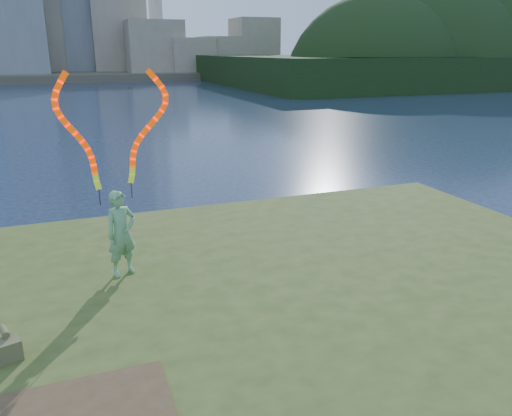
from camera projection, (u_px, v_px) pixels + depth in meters
name	position (u px, v px, depth m)	size (l,w,h in m)	color
ground	(180.00, 339.00, 8.63)	(320.00, 320.00, 0.00)	#18243D
grassy_knoll	(217.00, 408.00, 6.48)	(20.00, 18.00, 0.80)	#39491A
far_shore	(69.00, 74.00, 93.16)	(320.00, 40.00, 1.20)	#4E4939
wooded_hill	(457.00, 80.00, 82.12)	(78.00, 50.00, 63.00)	black
woman_with_ribbons	(118.00, 201.00, 8.91)	(1.87, 0.87, 3.99)	#10691C
canvas_bag	(5.00, 350.00, 6.66)	(0.47, 0.52, 0.38)	#4D5230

